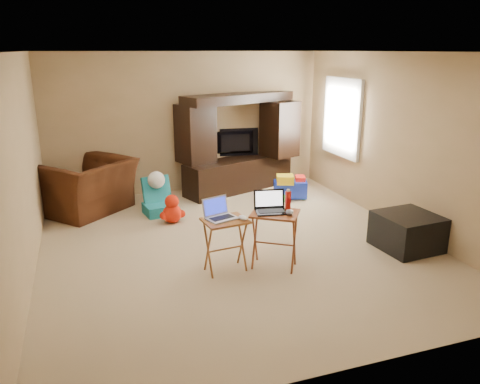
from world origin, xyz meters
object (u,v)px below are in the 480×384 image
object	(u,v)px
mouse_right	(290,212)
child_rocker	(158,196)
laptop_left	(222,209)
laptop_right	(271,203)
plush_toy	(172,209)
tray_table_right	(274,240)
mouse_left	(243,218)
tray_table_left	(225,245)
push_toy	(290,186)
ottoman	(407,232)
entertainment_center	(239,143)
water_bottle	(288,200)
recliner	(88,187)
television	(235,143)

from	to	relation	value
mouse_right	child_rocker	bearing A→B (deg)	114.61
laptop_left	laptop_right	distance (m)	0.58
plush_toy	laptop_left	distance (m)	1.87
laptop_left	mouse_right	size ratio (longest dim) A/B	2.38
tray_table_right	mouse_left	size ratio (longest dim) A/B	5.34
child_rocker	tray_table_right	size ratio (longest dim) A/B	0.85
laptop_left	tray_table_right	bearing A→B (deg)	-29.70
plush_toy	tray_table_left	bearing A→B (deg)	-80.91
push_toy	plush_toy	bearing A→B (deg)	-146.31
tray_table_left	laptop_left	world-z (taller)	laptop_left
ottoman	tray_table_right	size ratio (longest dim) A/B	1.04
laptop_left	entertainment_center	bearing A→B (deg)	49.87
mouse_left	mouse_right	size ratio (longest dim) A/B	0.92
ottoman	laptop_right	xyz separation A→B (m)	(-1.92, 0.06, 0.59)
push_toy	tray_table_right	distance (m)	2.78
water_bottle	tray_table_left	bearing A→B (deg)	178.83
plush_toy	child_rocker	bearing A→B (deg)	106.03
tray_table_left	mouse_left	distance (m)	0.40
recliner	plush_toy	xyz separation A→B (m)	(1.18, -0.94, -0.20)
recliner	laptop_right	xyz separation A→B (m)	(2.01, -2.81, 0.39)
child_rocker	tray_table_left	distance (m)	2.29
entertainment_center	recliner	xyz separation A→B (m)	(-2.70, -0.41, -0.46)
laptop_left	laptop_right	xyz separation A→B (m)	(0.57, -0.11, 0.05)
ottoman	tray_table_right	distance (m)	1.88
plush_toy	laptop_left	size ratio (longest dim) A/B	1.33
television	mouse_right	distance (m)	3.60
entertainment_center	push_toy	xyz separation A→B (m)	(0.68, -0.81, -0.67)
push_toy	water_bottle	bearing A→B (deg)	-95.78
television	plush_toy	xyz separation A→B (m)	(-1.52, -1.54, -0.63)
laptop_left	mouse_right	world-z (taller)	laptop_left
tray_table_left	water_bottle	size ratio (longest dim) A/B	3.00
recliner	tray_table_left	xyz separation A→B (m)	(1.47, -2.74, -0.10)
ottoman	water_bottle	bearing A→B (deg)	175.78
tray_table_left	laptop_right	distance (m)	0.74
water_bottle	mouse_left	bearing A→B (deg)	-174.79
child_rocker	ottoman	world-z (taller)	child_rocker
tray_table_right	laptop_left	size ratio (longest dim) A/B	2.07
water_bottle	tray_table_right	bearing A→B (deg)	-158.20
television	tray_table_left	size ratio (longest dim) A/B	1.40
mouse_left	tray_table_left	bearing A→B (deg)	159.78
plush_toy	mouse_left	size ratio (longest dim) A/B	3.42
child_rocker	mouse_right	distance (m)	2.75
entertainment_center	ottoman	size ratio (longest dim) A/B	3.00
laptop_right	mouse_right	distance (m)	0.24
recliner	tray_table_right	size ratio (longest dim) A/B	1.87
television	water_bottle	bearing A→B (deg)	89.93
laptop_right	mouse_left	size ratio (longest dim) A/B	2.79
entertainment_center	ottoman	xyz separation A→B (m)	(1.23, -3.29, -0.66)
recliner	water_bottle	size ratio (longest dim) A/B	6.07
water_bottle	push_toy	bearing A→B (deg)	64.32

